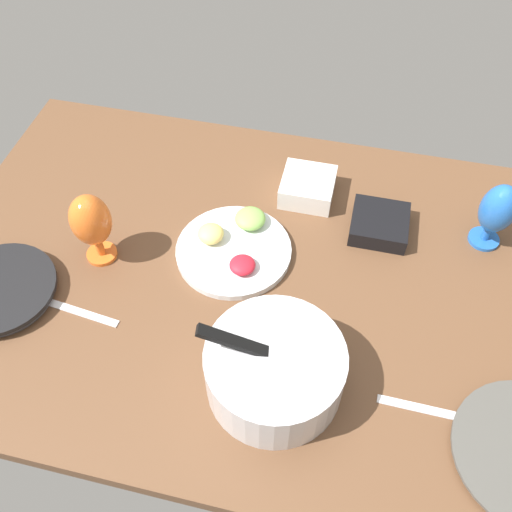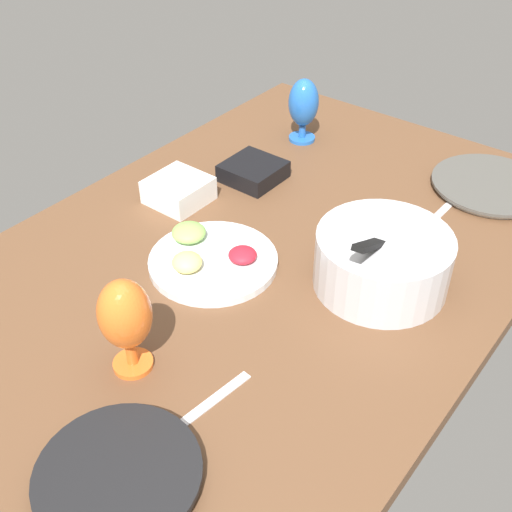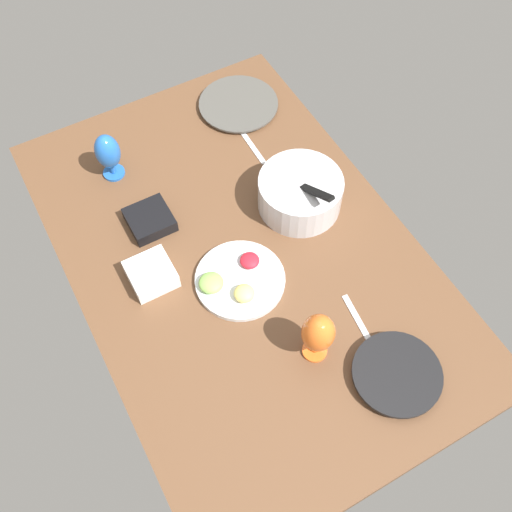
# 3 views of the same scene
# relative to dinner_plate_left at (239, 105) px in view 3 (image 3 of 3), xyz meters

# --- Properties ---
(ground_plane) EXTENTS (1.60, 1.04, 0.04)m
(ground_plane) POSITION_rel_dinner_plate_left_xyz_m (0.58, -0.30, -0.03)
(ground_plane) COLOR brown
(dinner_plate_left) EXTENTS (0.30, 0.30, 0.02)m
(dinner_plate_left) POSITION_rel_dinner_plate_left_xyz_m (0.00, 0.00, 0.00)
(dinner_plate_left) COLOR silver
(dinner_plate_left) RESTS_ON ground_plane
(dinner_plate_right) EXTENTS (0.25, 0.25, 0.03)m
(dinner_plate_right) POSITION_rel_dinner_plate_left_xyz_m (1.16, -0.12, 0.01)
(dinner_plate_right) COLOR #4C4C51
(dinner_plate_right) RESTS_ON ground_plane
(mixing_bowl) EXTENTS (0.29, 0.28, 0.19)m
(mixing_bowl) POSITION_rel_dinner_plate_left_xyz_m (0.50, -0.04, 0.06)
(mixing_bowl) COLOR silver
(mixing_bowl) RESTS_ON ground_plane
(fruit_platter) EXTENTS (0.28, 0.28, 0.06)m
(fruit_platter) POSITION_rel_dinner_plate_left_xyz_m (0.67, -0.36, 0.00)
(fruit_platter) COLOR silver
(fruit_platter) RESTS_ON ground_plane
(hurricane_glass_blue) EXTENTS (0.08, 0.08, 0.18)m
(hurricane_glass_blue) POSITION_rel_dinner_plate_left_xyz_m (0.08, -0.53, 0.10)
(hurricane_glass_blue) COLOR blue
(hurricane_glass_blue) RESTS_ON ground_plane
(hurricane_glass_orange) EXTENTS (0.09, 0.09, 0.20)m
(hurricane_glass_orange) POSITION_rel_dinner_plate_left_xyz_m (0.98, -0.27, 0.11)
(hurricane_glass_orange) COLOR orange
(hurricane_glass_orange) RESTS_ON ground_plane
(square_bowl_white) EXTENTS (0.13, 0.13, 0.06)m
(square_bowl_white) POSITION_rel_dinner_plate_left_xyz_m (0.53, -0.59, 0.02)
(square_bowl_white) COLOR white
(square_bowl_white) RESTS_ON ground_plane
(square_bowl_black) EXTENTS (0.14, 0.14, 0.05)m
(square_bowl_black) POSITION_rel_dinner_plate_left_xyz_m (0.33, -0.51, 0.01)
(square_bowl_black) COLOR black
(square_bowl_black) RESTS_ON ground_plane
(fork_by_left_plate) EXTENTS (0.18, 0.02, 0.01)m
(fork_by_left_plate) POSITION_rel_dinner_plate_left_xyz_m (0.20, -0.05, -0.01)
(fork_by_left_plate) COLOR silver
(fork_by_left_plate) RESTS_ON ground_plane
(fork_by_right_plate) EXTENTS (0.18, 0.04, 0.01)m
(fork_by_right_plate) POSITION_rel_dinner_plate_left_xyz_m (0.96, -0.11, -0.01)
(fork_by_right_plate) COLOR silver
(fork_by_right_plate) RESTS_ON ground_plane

